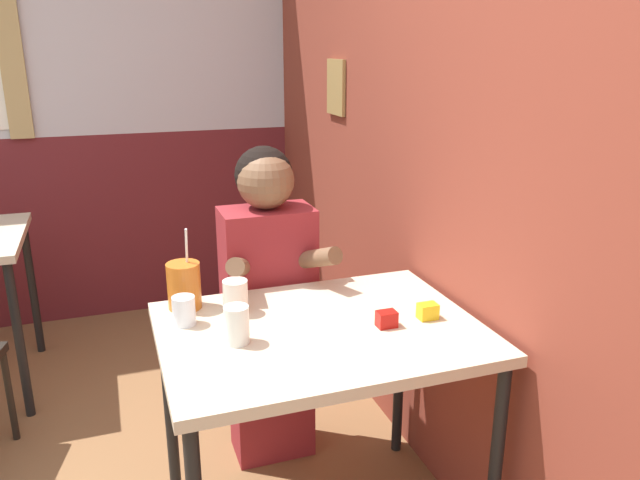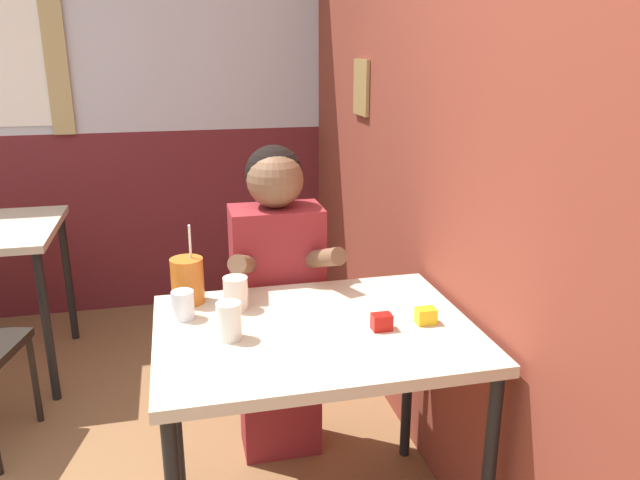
# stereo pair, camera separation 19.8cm
# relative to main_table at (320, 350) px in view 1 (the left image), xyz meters

# --- Properties ---
(brick_wall_right) EXTENTS (0.08, 4.53, 2.70)m
(brick_wall_right) POSITION_rel_main_table_xyz_m (0.54, 0.87, 0.66)
(brick_wall_right) COLOR brown
(brick_wall_right) RESTS_ON ground_plane
(back_wall) EXTENTS (5.59, 0.09, 2.70)m
(back_wall) POSITION_rel_main_table_xyz_m (-0.80, 2.16, 0.67)
(back_wall) COLOR silver
(back_wall) RESTS_ON ground_plane
(main_table) EXTENTS (0.97, 0.73, 0.77)m
(main_table) POSITION_rel_main_table_xyz_m (0.00, 0.00, 0.00)
(main_table) COLOR beige
(main_table) RESTS_ON ground_plane
(person_seated) EXTENTS (0.42, 0.41, 1.25)m
(person_seated) POSITION_rel_main_table_xyz_m (-0.04, 0.49, -0.03)
(person_seated) COLOR maroon
(person_seated) RESTS_ON ground_plane
(cocktail_pitcher) EXTENTS (0.11, 0.11, 0.27)m
(cocktail_pitcher) POSITION_rel_main_table_xyz_m (-0.37, 0.29, 0.15)
(cocktail_pitcher) COLOR #C6661E
(cocktail_pitcher) RESTS_ON main_table
(glass_near_pitcher) EXTENTS (0.07, 0.07, 0.09)m
(glass_near_pitcher) POSITION_rel_main_table_xyz_m (-0.39, 0.16, 0.12)
(glass_near_pitcher) COLOR silver
(glass_near_pitcher) RESTS_ON main_table
(glass_center) EXTENTS (0.07, 0.07, 0.11)m
(glass_center) POSITION_rel_main_table_xyz_m (-0.26, -0.02, 0.13)
(glass_center) COLOR silver
(glass_center) RESTS_ON main_table
(glass_far_side) EXTENTS (0.08, 0.08, 0.11)m
(glass_far_side) POSITION_rel_main_table_xyz_m (-0.22, 0.19, 0.13)
(glass_far_side) COLOR silver
(glass_far_side) RESTS_ON main_table
(condiment_ketchup) EXTENTS (0.06, 0.04, 0.05)m
(condiment_ketchup) POSITION_rel_main_table_xyz_m (0.19, -0.06, 0.10)
(condiment_ketchup) COLOR #B7140F
(condiment_ketchup) RESTS_ON main_table
(condiment_mustard) EXTENTS (0.06, 0.04, 0.05)m
(condiment_mustard) POSITION_rel_main_table_xyz_m (0.34, -0.05, 0.10)
(condiment_mustard) COLOR yellow
(condiment_mustard) RESTS_ON main_table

